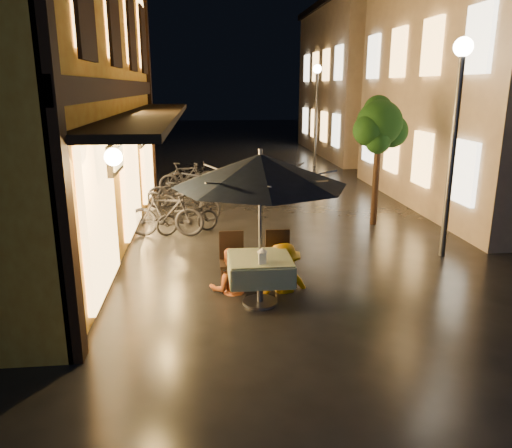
{
  "coord_description": "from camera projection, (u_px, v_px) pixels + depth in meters",
  "views": [
    {
      "loc": [
        -1.82,
        -7.23,
        3.35
      ],
      "look_at": [
        -0.98,
        0.67,
        1.15
      ],
      "focal_mm": 35.0,
      "sensor_mm": 36.0,
      "label": 1
    }
  ],
  "objects": [
    {
      "name": "table_lantern",
      "position": [
        262.0,
        255.0,
        7.46
      ],
      "size": [
        0.16,
        0.16,
        0.25
      ],
      "color": "white",
      "rests_on": "cafe_table"
    },
    {
      "name": "cafe_chair_left",
      "position": [
        232.0,
        257.0,
        8.5
      ],
      "size": [
        0.42,
        0.42,
        0.97
      ],
      "color": "black",
      "rests_on": "ground"
    },
    {
      "name": "bicycle_0",
      "position": [
        187.0,
        217.0,
        11.69
      ],
      "size": [
        1.61,
        1.04,
        0.8
      ],
      "primitive_type": "imported",
      "rotation": [
        0.0,
        0.0,
        1.94
      ],
      "color": "black",
      "rests_on": "ground"
    },
    {
      "name": "streetlamp_near",
      "position": [
        457.0,
        110.0,
        9.46
      ],
      "size": [
        0.36,
        0.36,
        4.23
      ],
      "color": "#59595E",
      "rests_on": "ground"
    },
    {
      "name": "person_yellow",
      "position": [
        284.0,
        245.0,
        8.3
      ],
      "size": [
        1.15,
        0.83,
        1.6
      ],
      "primitive_type": "imported",
      "rotation": [
        0.0,
        0.0,
        3.4
      ],
      "color": "#D59103",
      "rests_on": "ground"
    },
    {
      "name": "bicycle_5",
      "position": [
        185.0,
        178.0,
        16.0
      ],
      "size": [
        1.74,
        0.75,
        1.01
      ],
      "primitive_type": "imported",
      "rotation": [
        0.0,
        0.0,
        1.74
      ],
      "color": "#222229",
      "rests_on": "ground"
    },
    {
      "name": "bicycle_6",
      "position": [
        191.0,
        175.0,
        17.07
      ],
      "size": [
        1.66,
        0.61,
        0.86
      ],
      "primitive_type": "imported",
      "rotation": [
        0.0,
        0.0,
        1.59
      ],
      "color": "black",
      "rests_on": "ground"
    },
    {
      "name": "bicycle_1",
      "position": [
        166.0,
        214.0,
        11.4
      ],
      "size": [
        1.8,
        0.71,
        1.05
      ],
      "primitive_type": "imported",
      "rotation": [
        0.0,
        0.0,
        1.44
      ],
      "color": "black",
      "rests_on": "ground"
    },
    {
      "name": "street_tree",
      "position": [
        380.0,
        127.0,
        11.94
      ],
      "size": [
        1.43,
        1.2,
        3.15
      ],
      "color": "black",
      "rests_on": "ground"
    },
    {
      "name": "ground",
      "position": [
        321.0,
        302.0,
        8.01
      ],
      "size": [
        90.0,
        90.0,
        0.0
      ],
      "primitive_type": "plane",
      "color": "black",
      "rests_on": "ground"
    },
    {
      "name": "streetlamp_far",
      "position": [
        316.0,
        97.0,
        20.96
      ],
      "size": [
        0.36,
        0.36,
        4.23
      ],
      "color": "#59595E",
      "rests_on": "ground"
    },
    {
      "name": "person_orange",
      "position": [
        230.0,
        249.0,
        8.28
      ],
      "size": [
        0.74,
        0.58,
        1.48
      ],
      "primitive_type": "imported",
      "rotation": [
        0.0,
        0.0,
        3.17
      ],
      "color": "#BC5A28",
      "rests_on": "ground"
    },
    {
      "name": "west_building",
      "position": [
        10.0,
        68.0,
        10.27
      ],
      "size": [
        5.9,
        11.4,
        7.4
      ],
      "color": "#C37A23",
      "rests_on": "ground"
    },
    {
      "name": "patio_umbrella",
      "position": [
        260.0,
        170.0,
        7.41
      ],
      "size": [
        2.66,
        2.66,
        2.46
      ],
      "color": "#59595E",
      "rests_on": "ground"
    },
    {
      "name": "bicycle_2",
      "position": [
        189.0,
        201.0,
        12.95
      ],
      "size": [
        1.87,
        1.25,
        0.93
      ],
      "primitive_type": "imported",
      "rotation": [
        0.0,
        0.0,
        1.17
      ],
      "color": "black",
      "rests_on": "ground"
    },
    {
      "name": "cafe_table",
      "position": [
        260.0,
        269.0,
        7.82
      ],
      "size": [
        0.99,
        0.99,
        0.78
      ],
      "color": "#59595E",
      "rests_on": "ground"
    },
    {
      "name": "east_building_far",
      "position": [
        387.0,
        80.0,
        25.05
      ],
      "size": [
        7.3,
        10.3,
        7.3
      ],
      "color": "#C3AD95",
      "rests_on": "ground"
    },
    {
      "name": "bicycle_4",
      "position": [
        180.0,
        190.0,
        14.24
      ],
      "size": [
        1.98,
        1.06,
        0.99
      ],
      "primitive_type": "imported",
      "rotation": [
        0.0,
        0.0,
        1.8
      ],
      "color": "black",
      "rests_on": "ground"
    },
    {
      "name": "bicycle_3",
      "position": [
        185.0,
        190.0,
        14.33
      ],
      "size": [
        1.62,
        0.54,
        0.96
      ],
      "primitive_type": "imported",
      "rotation": [
        0.0,
        0.0,
        1.51
      ],
      "color": "black",
      "rests_on": "ground"
    },
    {
      "name": "cafe_chair_right",
      "position": [
        278.0,
        255.0,
        8.58
      ],
      "size": [
        0.42,
        0.42,
        0.97
      ],
      "color": "black",
      "rests_on": "ground"
    }
  ]
}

